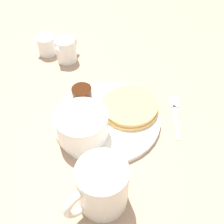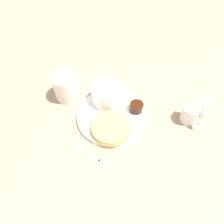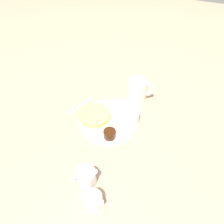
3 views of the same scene
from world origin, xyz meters
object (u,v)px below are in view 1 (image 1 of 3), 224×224
plate (107,119)px  coffee_mug (101,187)px  bowl (82,125)px  creamer_pitcher_near (66,50)px  fork (175,111)px  creamer_pitcher_far (47,45)px

plate → coffee_mug: bearing=75.5°
plate → bowl: bearing=30.9°
creamer_pitcher_near → bowl: bearing=90.6°
bowl → coffee_mug: coffee_mug is taller
bowl → fork: size_ratio=0.81×
creamer_pitcher_near → creamer_pitcher_far: bearing=-41.3°
plate → creamer_pitcher_near: 0.26m
creamer_pitcher_near → fork: creamer_pitcher_near is taller
bowl → creamer_pitcher_far: bearing=-80.7°
coffee_mug → fork: size_ratio=0.87×
plate → bowl: bowl is taller
creamer_pitcher_near → fork: size_ratio=0.51×
bowl → coffee_mug: (-0.01, 0.15, 0.01)m
plate → bowl: size_ratio=2.22×
plate → creamer_pitcher_near: size_ratio=3.54×
coffee_mug → creamer_pitcher_far: (0.06, -0.48, -0.02)m
creamer_pitcher_near → creamer_pitcher_far: size_ratio=0.91×
plate → creamer_pitcher_near: bearing=-76.1°
coffee_mug → creamer_pitcher_near: bearing=-88.1°
creamer_pitcher_far → coffee_mug: bearing=97.8°
bowl → creamer_pitcher_near: bearing=-89.4°
bowl → fork: (-0.22, -0.03, -0.04)m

